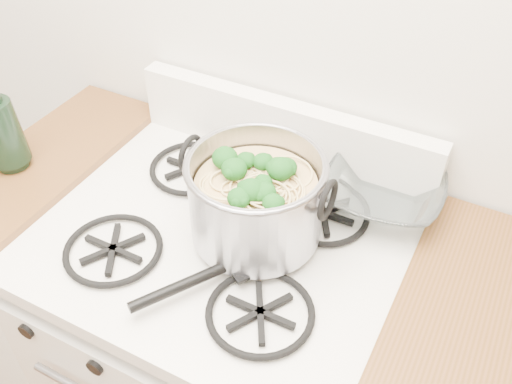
% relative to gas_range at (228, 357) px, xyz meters
% --- Properties ---
extents(gas_range, '(0.76, 0.66, 0.92)m').
position_rel_gas_range_xyz_m(gas_range, '(0.00, 0.00, 0.00)').
color(gas_range, white).
rests_on(gas_range, ground).
extents(counter_left, '(0.25, 0.65, 0.92)m').
position_rel_gas_range_xyz_m(counter_left, '(-0.51, 0.00, 0.02)').
color(counter_left, silver).
rests_on(counter_left, ground).
extents(stock_pot, '(0.31, 0.28, 0.19)m').
position_rel_gas_range_xyz_m(stock_pot, '(0.07, 0.03, 0.57)').
color(stock_pot, '#9A99A2').
rests_on(stock_pot, gas_range).
extents(spatula, '(0.41, 0.42, 0.02)m').
position_rel_gas_range_xyz_m(spatula, '(0.10, -0.05, 0.50)').
color(spatula, black).
rests_on(spatula, gas_range).
extents(glass_bowl, '(0.11, 0.11, 0.03)m').
position_rel_gas_range_xyz_m(glass_bowl, '(0.27, 0.24, 0.50)').
color(glass_bowl, white).
rests_on(glass_bowl, gas_range).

